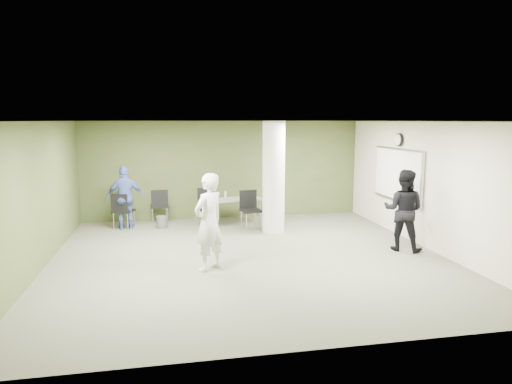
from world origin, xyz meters
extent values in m
plane|color=#4F503F|center=(0.00, 0.00, 0.00)|extent=(8.00, 8.00, 0.00)
plane|color=white|center=(0.00, 0.00, 2.80)|extent=(8.00, 8.00, 0.00)
cube|color=#3F5227|center=(0.00, 4.00, 1.40)|extent=(8.00, 2.80, 0.02)
cube|color=#3F5227|center=(-4.00, 0.00, 1.40)|extent=(0.02, 8.00, 2.80)
cube|color=beige|center=(4.00, 0.00, 1.40)|extent=(0.02, 8.00, 2.80)
cylinder|color=silver|center=(1.00, 2.00, 1.40)|extent=(0.56, 0.56, 2.80)
cube|color=silver|center=(3.93, 1.20, 1.50)|extent=(0.04, 2.30, 1.30)
cube|color=white|center=(3.91, 1.20, 1.50)|extent=(0.02, 2.20, 1.20)
cylinder|color=black|center=(3.93, 1.20, 2.35)|extent=(0.05, 0.32, 0.32)
cylinder|color=white|center=(3.90, 1.20, 2.35)|extent=(0.02, 0.26, 0.26)
cube|color=gray|center=(0.13, 3.08, 0.69)|extent=(1.58, 0.90, 0.04)
cylinder|color=silver|center=(-0.49, 2.71, 0.34)|extent=(0.04, 0.04, 0.67)
cylinder|color=silver|center=(0.83, 2.94, 0.34)|extent=(0.04, 0.04, 0.67)
cylinder|color=silver|center=(-0.58, 3.22, 0.34)|extent=(0.04, 0.04, 0.67)
cylinder|color=silver|center=(0.75, 3.45, 0.34)|extent=(0.04, 0.04, 0.67)
cylinder|color=#15411F|center=(-0.47, 3.33, 0.83)|extent=(0.07, 0.07, 0.25)
cylinder|color=#B2B2B7|center=(-0.07, 3.24, 0.80)|extent=(0.06, 0.06, 0.18)
cylinder|color=#4C4C4C|center=(-1.80, 2.98, 0.16)|extent=(0.27, 0.27, 0.31)
cube|color=black|center=(-2.77, 3.14, 0.46)|extent=(0.61, 0.61, 0.05)
cube|color=black|center=(-2.85, 2.94, 0.72)|extent=(0.43, 0.21, 0.46)
cylinder|color=silver|center=(-2.52, 3.25, 0.22)|extent=(0.02, 0.02, 0.44)
cylinder|color=silver|center=(-2.88, 3.39, 0.22)|extent=(0.02, 0.02, 0.44)
cylinder|color=silver|center=(-2.66, 2.89, 0.22)|extent=(0.02, 0.02, 0.44)
cylinder|color=silver|center=(-3.02, 3.03, 0.22)|extent=(0.02, 0.02, 0.44)
cube|color=black|center=(-1.86, 3.65, 0.46)|extent=(0.51, 0.51, 0.05)
cube|color=black|center=(-1.84, 3.44, 0.72)|extent=(0.45, 0.08, 0.46)
cylinder|color=silver|center=(-1.68, 3.86, 0.22)|extent=(0.02, 0.02, 0.44)
cylinder|color=silver|center=(-2.07, 3.83, 0.22)|extent=(0.02, 0.02, 0.44)
cylinder|color=silver|center=(-1.65, 3.47, 0.22)|extent=(0.02, 0.02, 0.44)
cylinder|color=silver|center=(-2.04, 3.44, 0.22)|extent=(0.02, 0.02, 0.44)
cube|color=black|center=(-0.65, 2.99, 0.49)|extent=(0.61, 0.61, 0.05)
cube|color=black|center=(-0.59, 3.22, 0.76)|extent=(0.47, 0.16, 0.49)
cylinder|color=silver|center=(-0.90, 2.85, 0.23)|extent=(0.02, 0.02, 0.47)
cylinder|color=silver|center=(-0.50, 2.74, 0.23)|extent=(0.02, 0.02, 0.47)
cylinder|color=silver|center=(-0.80, 3.25, 0.23)|extent=(0.02, 0.02, 0.47)
cylinder|color=silver|center=(-0.40, 3.14, 0.23)|extent=(0.02, 0.02, 0.47)
cube|color=black|center=(0.51, 2.45, 0.48)|extent=(0.58, 0.58, 0.05)
cube|color=black|center=(0.47, 2.67, 0.75)|extent=(0.47, 0.13, 0.48)
cylinder|color=silver|center=(0.34, 2.21, 0.23)|extent=(0.02, 0.02, 0.46)
cylinder|color=silver|center=(0.74, 2.28, 0.23)|extent=(0.02, 0.02, 0.46)
cylinder|color=silver|center=(0.27, 2.61, 0.23)|extent=(0.02, 0.02, 0.46)
cylinder|color=silver|center=(0.67, 2.68, 0.23)|extent=(0.02, 0.02, 0.46)
imported|color=white|center=(-0.87, -0.66, 0.93)|extent=(0.80, 0.78, 1.85)
imported|color=black|center=(3.40, -0.13, 0.89)|extent=(1.09, 1.06, 1.77)
imported|color=#455AAC|center=(-2.70, 3.04, 0.83)|extent=(0.99, 0.46, 1.66)
camera|label=1|loc=(-1.58, -9.04, 2.82)|focal=32.00mm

